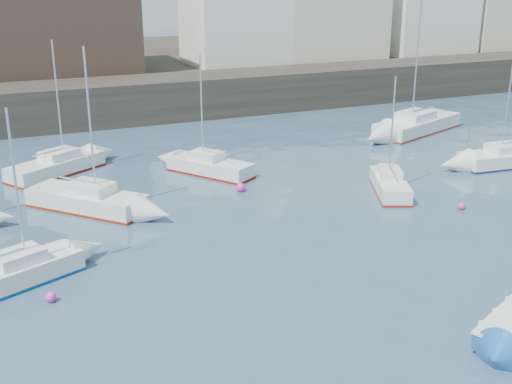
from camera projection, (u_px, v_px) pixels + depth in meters
name	position (u px, v px, depth m)	size (l,w,h in m)	color
water	(431.00, 372.00, 17.75)	(220.00, 220.00, 0.00)	#2D4760
quay_wall	(131.00, 100.00, 47.53)	(90.00, 5.00, 3.00)	#28231E
land_strip	(88.00, 70.00, 63.13)	(90.00, 32.00, 2.80)	#28231E
bldg_east_b	(423.00, 0.00, 62.96)	(11.88, 11.88, 9.95)	white
bldg_east_d	(234.00, 10.00, 55.47)	(11.14, 11.14, 8.95)	white
warehouse	(27.00, 24.00, 50.49)	(16.40, 10.40, 7.60)	#3D2D26
sailboat_a	(15.00, 273.00, 22.57)	(5.04, 3.33, 6.28)	white
sailboat_b	(87.00, 200.00, 29.72)	(5.24, 5.62, 7.51)	white
sailboat_c	(390.00, 184.00, 32.07)	(3.10, 4.56, 5.76)	white
sailboat_d	(509.00, 157.00, 36.62)	(6.09, 2.42, 7.58)	white
sailboat_f	(210.00, 166.00, 35.01)	(4.01, 5.01, 6.43)	white
sailboat_g	(417.00, 124.00, 44.18)	(7.93, 4.96, 9.57)	white
sailboat_h	(57.00, 166.00, 35.04)	(5.68, 4.44, 7.17)	white
buoy_near	(51.00, 302.00, 21.52)	(0.37, 0.37, 0.37)	#FF30AC
buoy_mid	(461.00, 209.00, 29.91)	(0.35, 0.35, 0.35)	#FF30AC
buoy_far	(241.00, 191.00, 32.37)	(0.46, 0.46, 0.46)	#FF30AC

